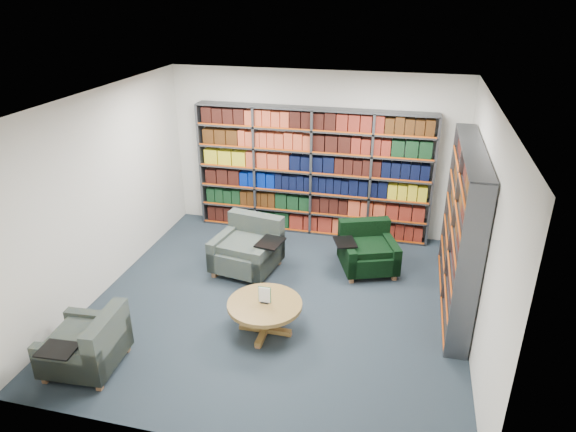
% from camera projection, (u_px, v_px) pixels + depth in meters
% --- Properties ---
extents(room_shell, '(5.02, 5.02, 2.82)m').
position_uv_depth(room_shell, '(277.00, 210.00, 6.57)').
color(room_shell, '#18212D').
rests_on(room_shell, ground).
extents(bookshelf_back, '(4.00, 0.28, 2.20)m').
position_uv_depth(bookshelf_back, '(312.00, 173.00, 8.77)').
color(bookshelf_back, '#47494F').
rests_on(bookshelf_back, ground).
extents(bookshelf_right, '(0.28, 2.50, 2.20)m').
position_uv_depth(bookshelf_right, '(461.00, 230.00, 6.72)').
color(bookshelf_right, '#47494F').
rests_on(bookshelf_right, ground).
extents(chair_teal_left, '(1.12, 1.02, 0.81)m').
position_uv_depth(chair_teal_left, '(249.00, 249.00, 7.88)').
color(chair_teal_left, '#0C1A33').
rests_on(chair_teal_left, ground).
extents(chair_green_right, '(1.06, 1.02, 0.72)m').
position_uv_depth(chair_green_right, '(367.00, 251.00, 7.90)').
color(chair_green_right, black).
rests_on(chair_green_right, ground).
extents(chair_teal_front, '(0.84, 0.96, 0.72)m').
position_uv_depth(chair_teal_front, '(90.00, 347.00, 5.81)').
color(chair_teal_front, '#0C1A33').
rests_on(chair_teal_front, ground).
extents(coffee_table, '(0.93, 0.93, 0.66)m').
position_uv_depth(coffee_table, '(265.00, 309.00, 6.38)').
color(coffee_table, brown).
rests_on(coffee_table, ground).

